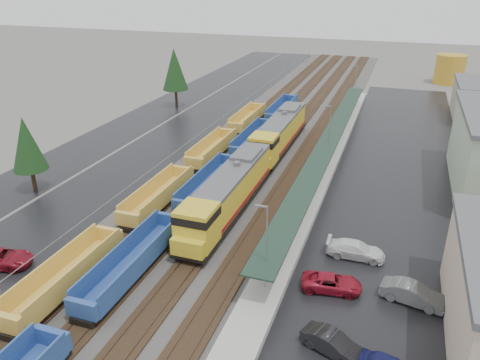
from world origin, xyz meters
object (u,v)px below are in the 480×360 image
(parked_car_east_b, at_px, (332,283))
(parked_car_east_c, at_px, (356,250))
(well_string_yellow, at_px, (119,231))
(well_string_blue, at_px, (177,217))
(parked_car_east_e, at_px, (413,294))
(parked_car_west_c, at_px, (0,258))
(locomotive_lead, at_px, (227,194))
(locomotive_trail, at_px, (279,134))
(storage_tank, at_px, (450,69))
(parked_car_east_a, at_px, (333,344))

(parked_car_east_b, bearing_deg, parked_car_east_c, -20.99)
(well_string_yellow, distance_m, well_string_blue, 5.91)
(parked_car_east_e, bearing_deg, parked_car_west_c, 112.33)
(locomotive_lead, height_order, parked_car_east_b, locomotive_lead)
(well_string_blue, relative_size, parked_car_west_c, 18.10)
(locomotive_trail, relative_size, storage_tank, 3.33)
(locomotive_lead, bearing_deg, locomotive_trail, 90.00)
(locomotive_trail, height_order, well_string_blue, locomotive_trail)
(locomotive_lead, relative_size, parked_car_east_a, 4.88)
(locomotive_lead, relative_size, well_string_blue, 0.22)
(parked_car_east_c, bearing_deg, locomotive_trail, 28.42)
(storage_tank, distance_m, parked_car_east_e, 86.63)
(storage_tank, bearing_deg, parked_car_east_b, -98.72)
(locomotive_trail, relative_size, well_string_yellow, 0.24)
(locomotive_lead, xyz_separation_m, storage_tank, (25.77, 77.66, 0.68))
(well_string_yellow, xyz_separation_m, parked_car_east_b, (20.45, -0.91, -0.51))
(parked_car_east_e, bearing_deg, storage_tank, 6.84)
(well_string_blue, distance_m, parked_car_east_b, 17.28)
(well_string_yellow, bearing_deg, parked_car_west_c, -137.70)
(storage_tank, xyz_separation_m, parked_car_east_b, (-13.32, -86.78, -2.62))
(parked_car_west_c, distance_m, parked_car_east_b, 28.79)
(storage_tank, height_order, parked_car_west_c, storage_tank)
(parked_car_east_c, height_order, parked_car_east_e, parked_car_east_e)
(locomotive_lead, height_order, parked_car_east_e, locomotive_lead)
(parked_car_east_a, xyz_separation_m, parked_car_east_b, (-1.16, 6.88, -0.06))
(well_string_yellow, bearing_deg, storage_tank, 68.53)
(parked_car_east_c, xyz_separation_m, parked_car_east_e, (4.96, -5.10, 0.05))
(well_string_blue, xyz_separation_m, storage_tank, (29.77, 81.52, 2.12))
(parked_car_east_e, bearing_deg, locomotive_lead, 76.72)
(parked_car_east_a, bearing_deg, well_string_blue, 76.12)
(well_string_blue, height_order, parked_car_east_a, well_string_blue)
(parked_car_east_a, xyz_separation_m, parked_car_east_e, (5.08, 7.35, 0.07))
(parked_car_east_b, distance_m, parked_car_east_e, 6.26)
(well_string_blue, bearing_deg, locomotive_trail, 80.86)
(parked_car_east_b, bearing_deg, parked_car_east_a, -178.41)
(parked_car_east_a, relative_size, parked_car_east_b, 0.92)
(locomotive_trail, bearing_deg, well_string_yellow, -105.32)
(parked_car_east_a, bearing_deg, locomotive_trail, 40.89)
(well_string_blue, relative_size, parked_car_east_c, 19.01)
(parked_car_west_c, relative_size, parked_car_east_a, 1.23)
(well_string_blue, bearing_deg, well_string_yellow, -132.61)
(well_string_yellow, distance_m, parked_car_east_a, 22.98)
(storage_tank, relative_size, parked_car_west_c, 1.19)
(well_string_yellow, bearing_deg, locomotive_trail, 74.68)
(parked_car_west_c, bearing_deg, parked_car_east_a, -105.86)
(parked_car_east_a, relative_size, parked_car_east_c, 0.86)
(well_string_yellow, distance_m, parked_car_east_b, 20.48)
(locomotive_trail, bearing_deg, storage_tank, 65.54)
(parked_car_east_b, bearing_deg, parked_car_west_c, 94.22)
(parked_car_west_c, bearing_deg, locomotive_lead, -60.22)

